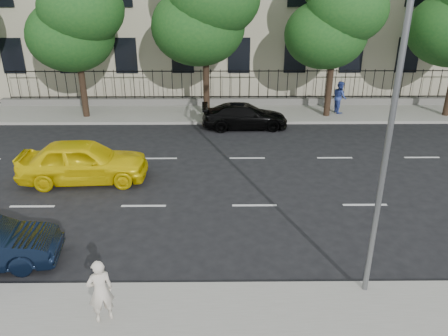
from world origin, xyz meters
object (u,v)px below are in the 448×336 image
object	(u,v)px
black_sedan	(245,116)
woman_near	(100,291)
street_light	(386,94)
yellow_taxi	(83,161)

from	to	relation	value
black_sedan	woman_near	xyz separation A→B (m)	(-4.11, -14.72, 0.30)
street_light	yellow_taxi	xyz separation A→B (m)	(-9.17, 6.43, -4.29)
black_sedan	yellow_taxi	bearing A→B (deg)	132.52
street_light	black_sedan	xyz separation A→B (m)	(-2.39, 13.17, -4.48)
yellow_taxi	woman_near	bearing A→B (deg)	-165.01
yellow_taxi	woman_near	distance (m)	8.42
street_light	woman_near	xyz separation A→B (m)	(-6.49, -1.55, -4.18)
black_sedan	woman_near	size ratio (longest dim) A/B	2.83
street_light	yellow_taxi	size ratio (longest dim) A/B	1.60
black_sedan	woman_near	bearing A→B (deg)	162.11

